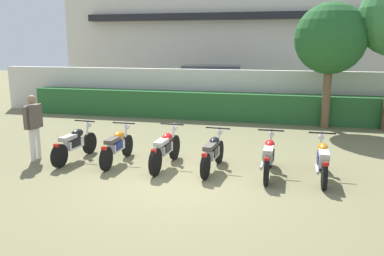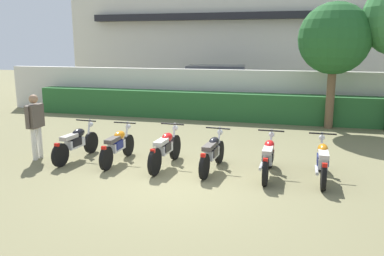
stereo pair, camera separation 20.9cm
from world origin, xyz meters
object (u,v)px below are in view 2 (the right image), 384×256
object	(u,v)px
inspector_person	(35,121)
motorcycle_in_row_4	(268,157)
motorcycle_in_row_5	(322,160)
motorcycle_in_row_1	(117,145)
tree_near_inspector	(335,39)
motorcycle_in_row_0	(76,143)
parked_car	(219,86)
motorcycle_in_row_2	(165,148)
motorcycle_in_row_3	(212,153)

from	to	relation	value
inspector_person	motorcycle_in_row_4	bearing A→B (deg)	1.51
motorcycle_in_row_5	motorcycle_in_row_1	bearing A→B (deg)	89.77
motorcycle_in_row_5	motorcycle_in_row_4	bearing A→B (deg)	92.60
motorcycle_in_row_4	inspector_person	world-z (taller)	inspector_person
tree_near_inspector	motorcycle_in_row_0	xyz separation A→B (m)	(-6.50, -5.71, -2.62)
tree_near_inspector	motorcycle_in_row_5	size ratio (longest dim) A/B	2.25
parked_car	motorcycle_in_row_2	world-z (taller)	parked_car
inspector_person	parked_car	bearing A→B (deg)	74.81
motorcycle_in_row_1	inspector_person	size ratio (longest dim) A/B	1.11
motorcycle_in_row_3	tree_near_inspector	bearing A→B (deg)	-23.10
inspector_person	motorcycle_in_row_3	bearing A→B (deg)	2.53
parked_car	motorcycle_in_row_4	distance (m)	10.46
parked_car	motorcycle_in_row_4	size ratio (longest dim) A/B	2.46
parked_car	motorcycle_in_row_5	bearing A→B (deg)	-73.42
motorcycle_in_row_1	motorcycle_in_row_0	bearing A→B (deg)	91.17
motorcycle_in_row_1	motorcycle_in_row_2	world-z (taller)	motorcycle_in_row_2
motorcycle_in_row_1	inspector_person	xyz separation A→B (m)	(-2.14, -0.23, 0.55)
motorcycle_in_row_4	motorcycle_in_row_1	bearing A→B (deg)	89.53
tree_near_inspector	motorcycle_in_row_2	world-z (taller)	tree_near_inspector
parked_car	motorcycle_in_row_4	xyz separation A→B (m)	(3.09, -9.98, -0.49)
motorcycle_in_row_4	motorcycle_in_row_5	bearing A→B (deg)	-86.76
motorcycle_in_row_1	motorcycle_in_row_2	distance (m)	1.26
motorcycle_in_row_2	inspector_person	bearing A→B (deg)	96.04
motorcycle_in_row_3	motorcycle_in_row_5	bearing A→B (deg)	-85.80
parked_car	tree_near_inspector	size ratio (longest dim) A/B	1.09
motorcycle_in_row_1	parked_car	bearing A→B (deg)	-3.76
motorcycle_in_row_2	motorcycle_in_row_4	world-z (taller)	motorcycle_in_row_2
motorcycle_in_row_2	motorcycle_in_row_0	bearing A→B (deg)	92.59
motorcycle_in_row_4	motorcycle_in_row_0	bearing A→B (deg)	90.15
motorcycle_in_row_5	motorcycle_in_row_3	bearing A→B (deg)	90.18
tree_near_inspector	motorcycle_in_row_2	xyz separation A→B (m)	(-4.09, -5.71, -2.60)
tree_near_inspector	motorcycle_in_row_1	size ratio (longest dim) A/B	2.32
parked_car	motorcycle_in_row_0	size ratio (longest dim) A/B	2.47
motorcycle_in_row_2	motorcycle_in_row_4	bearing A→B (deg)	-88.67
tree_near_inspector	motorcycle_in_row_3	xyz separation A→B (m)	(-2.94, -5.72, -2.62)
motorcycle_in_row_0	motorcycle_in_row_1	distance (m)	1.14
motorcycle_in_row_1	motorcycle_in_row_4	xyz separation A→B (m)	(3.70, -0.08, 0.01)
inspector_person	motorcycle_in_row_1	bearing A→B (deg)	6.21
motorcycle_in_row_0	motorcycle_in_row_3	size ratio (longest dim) A/B	1.04
motorcycle_in_row_5	inspector_person	world-z (taller)	inspector_person
parked_car	motorcycle_in_row_5	world-z (taller)	parked_car
motorcycle_in_row_0	motorcycle_in_row_5	size ratio (longest dim) A/B	0.99
parked_car	inspector_person	distance (m)	10.50
motorcycle_in_row_3	motorcycle_in_row_0	bearing A→B (deg)	94.07
tree_near_inspector	inspector_person	distance (m)	9.77
motorcycle_in_row_3	parked_car	bearing A→B (deg)	14.43
parked_car	inspector_person	size ratio (longest dim) A/B	2.80
parked_car	motorcycle_in_row_4	world-z (taller)	parked_car
motorcycle_in_row_5	tree_near_inspector	bearing A→B (deg)	-4.90
motorcycle_in_row_2	inspector_person	distance (m)	3.45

